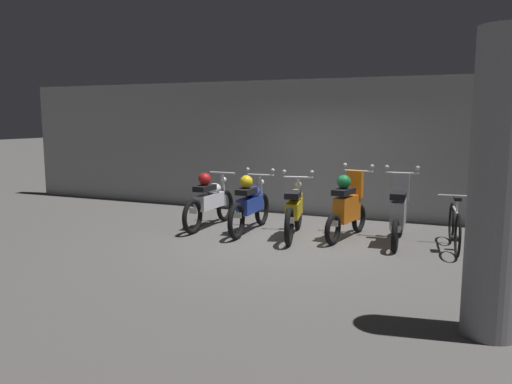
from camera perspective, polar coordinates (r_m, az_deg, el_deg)
ground_plane at (r=8.77m, az=3.43°, el=-5.61°), size 80.00×80.00×0.00m
back_wall at (r=11.15m, az=8.18°, el=4.93°), size 16.00×0.30×2.94m
motorbike_slot_0 at (r=9.87m, az=-5.21°, el=-0.95°), size 0.56×1.95×1.08m
motorbike_slot_1 at (r=9.42m, az=-0.65°, el=-1.34°), size 0.59×1.95×1.15m
motorbike_slot_2 at (r=9.07m, az=4.33°, el=-1.98°), size 0.63×1.93×1.15m
motorbike_slot_3 at (r=9.07m, az=10.24°, el=-1.60°), size 0.58×1.67×1.29m
motorbike_slot_4 at (r=8.89m, az=15.73°, el=-2.24°), size 0.59×1.68×1.29m
bicycle at (r=8.81m, az=21.40°, el=-3.70°), size 0.50×1.72×0.89m
support_pillar at (r=5.29m, az=25.58°, el=0.56°), size 0.54×0.54×2.94m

